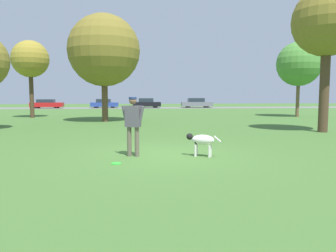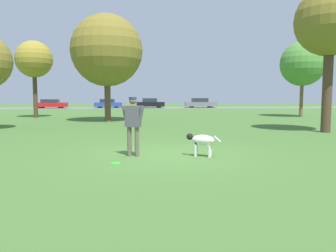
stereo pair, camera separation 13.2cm
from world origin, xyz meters
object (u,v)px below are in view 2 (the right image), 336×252
parked_car_red (51,104)px  frisbee (116,163)px  parked_car_blue (108,104)px  parked_car_black (150,103)px  tree_far_right (303,64)px  person (133,121)px  parked_car_grey (200,103)px  dog (201,141)px  tree_near_right (330,22)px  tree_mid_center (107,51)px  tree_far_left (34,60)px

parked_car_red → frisbee: bearing=-74.5°
frisbee → parked_car_blue: size_ratio=0.07×
parked_car_black → tree_far_right: bearing=-60.3°
person → parked_car_grey: (8.73, 37.34, -0.37)m
parked_car_red → parked_car_black: (13.78, -0.11, 0.06)m
dog → tree_near_right: bearing=-116.7°
parked_car_grey → parked_car_black: bearing=-175.3°
person → parked_car_red: bearing=129.2°
dog → frisbee: 2.61m
dog → tree_mid_center: bearing=-48.6°
dog → tree_far_left: (-10.23, 17.67, 4.13)m
frisbee → tree_far_right: 22.87m
parked_car_black → parked_car_grey: parked_car_grey is taller
dog → parked_car_black: 37.19m
tree_far_left → tree_near_right: bearing=-34.4°
person → parked_car_red: size_ratio=0.40×
tree_far_left → parked_car_red: tree_far_left is taller
tree_far_left → parked_car_grey: bearing=49.5°
frisbee → parked_car_red: 39.92m
tree_far_left → parked_car_blue: bearing=79.5°
tree_far_left → parked_car_red: (-4.09, 19.62, -3.99)m
person → dog: size_ratio=1.76×
frisbee → tree_far_right: tree_far_right is taller
frisbee → parked_car_black: 38.06m
tree_near_right → parked_car_black: bearing=103.8°
frisbee → tree_far_left: 20.59m
frisbee → tree_far_left: tree_far_left is taller
person → tree_far_right: tree_far_right is taller
tree_near_right → parked_car_grey: (-0.43, 31.77, -4.55)m
tree_near_right → parked_car_blue: 35.09m
tree_far_right → tree_near_right: (-4.29, -11.05, 0.87)m
tree_far_left → tree_far_right: tree_far_right is taller
parked_car_blue → parked_car_black: bearing=-6.1°
person → dog: person is taller
parked_car_black → dog: bearing=-89.9°
tree_near_right → tree_far_right: bearing=68.8°
tree_far_left → tree_mid_center: bearing=-35.4°
person → frisbee: (-0.44, -1.02, -1.03)m
parked_car_red → parked_car_black: parked_car_black is taller
tree_far_right → parked_car_blue: bearing=130.6°
tree_mid_center → parked_car_grey: 26.86m
tree_far_right → parked_car_black: (-12.00, 20.37, -3.69)m
tree_near_right → parked_car_grey: tree_near_right is taller
tree_far_left → tree_far_right: 21.71m
dog → parked_car_black: bearing=-64.7°
parked_car_grey → tree_far_left: bearing=-128.6°
parked_car_blue → parked_car_black: 6.00m
person → tree_near_right: size_ratio=0.25×
tree_far_right → dog: bearing=-124.3°
parked_car_blue → parked_car_black: parked_car_black is taller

